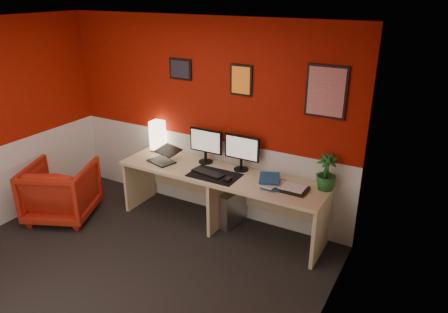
# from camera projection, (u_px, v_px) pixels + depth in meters

# --- Properties ---
(ground) EXTENTS (4.00, 3.50, 0.01)m
(ground) POSITION_uv_depth(u_px,v_px,m) (117.00, 278.00, 4.34)
(ground) COLOR black
(ground) RESTS_ON ground
(ceiling) EXTENTS (4.00, 3.50, 0.01)m
(ceiling) POSITION_uv_depth(u_px,v_px,m) (87.00, 27.00, 3.39)
(ceiling) COLOR white
(ceiling) RESTS_ON ground
(wall_back) EXTENTS (4.00, 0.01, 2.50)m
(wall_back) POSITION_uv_depth(u_px,v_px,m) (204.00, 119.00, 5.28)
(wall_back) COLOR #9B1607
(wall_back) RESTS_ON ground
(wall_right) EXTENTS (0.01, 3.50, 2.50)m
(wall_right) POSITION_uv_depth(u_px,v_px,m) (313.00, 223.00, 2.97)
(wall_right) COLOR #9B1607
(wall_right) RESTS_ON ground
(wainscot_back) EXTENTS (4.00, 0.01, 1.00)m
(wainscot_back) POSITION_uv_depth(u_px,v_px,m) (204.00, 173.00, 5.56)
(wainscot_back) COLOR silver
(wainscot_back) RESTS_ON ground
(wainscot_right) EXTENTS (0.01, 3.50, 1.00)m
(wainscot_right) POSITION_uv_depth(u_px,v_px,m) (305.00, 306.00, 3.25)
(wainscot_right) COLOR silver
(wainscot_right) RESTS_ON ground
(desk) EXTENTS (2.60, 0.65, 0.73)m
(desk) POSITION_uv_depth(u_px,v_px,m) (220.00, 200.00, 5.14)
(desk) COLOR #D3B787
(desk) RESTS_ON ground
(shoji_lamp) EXTENTS (0.16, 0.16, 0.40)m
(shoji_lamp) POSITION_uv_depth(u_px,v_px,m) (158.00, 137.00, 5.61)
(shoji_lamp) COLOR #FFE5B2
(shoji_lamp) RESTS_ON desk
(laptop) EXTENTS (0.38, 0.31, 0.22)m
(laptop) POSITION_uv_depth(u_px,v_px,m) (161.00, 154.00, 5.28)
(laptop) COLOR black
(laptop) RESTS_ON desk
(monitor_left) EXTENTS (0.45, 0.06, 0.58)m
(monitor_left) POSITION_uv_depth(u_px,v_px,m) (205.00, 141.00, 5.20)
(monitor_left) COLOR black
(monitor_left) RESTS_ON desk
(monitor_right) EXTENTS (0.45, 0.06, 0.58)m
(monitor_right) POSITION_uv_depth(u_px,v_px,m) (242.00, 148.00, 4.98)
(monitor_right) COLOR black
(monitor_right) RESTS_ON desk
(desk_mat) EXTENTS (0.60, 0.38, 0.01)m
(desk_mat) POSITION_uv_depth(u_px,v_px,m) (214.00, 175.00, 4.95)
(desk_mat) COLOR black
(desk_mat) RESTS_ON desk
(keyboard) EXTENTS (0.44, 0.20, 0.02)m
(keyboard) POSITION_uv_depth(u_px,v_px,m) (208.00, 173.00, 4.98)
(keyboard) COLOR black
(keyboard) RESTS_ON desk_mat
(mouse) EXTENTS (0.06, 0.10, 0.03)m
(mouse) POSITION_uv_depth(u_px,v_px,m) (228.00, 180.00, 4.79)
(mouse) COLOR black
(mouse) RESTS_ON desk_mat
(book_bottom) EXTENTS (0.26, 0.32, 0.03)m
(book_bottom) POSITION_uv_depth(u_px,v_px,m) (264.00, 183.00, 4.72)
(book_bottom) COLOR navy
(book_bottom) RESTS_ON desk
(book_middle) EXTENTS (0.26, 0.31, 0.02)m
(book_middle) POSITION_uv_depth(u_px,v_px,m) (264.00, 181.00, 4.72)
(book_middle) COLOR silver
(book_middle) RESTS_ON book_bottom
(book_top) EXTENTS (0.32, 0.37, 0.03)m
(book_top) POSITION_uv_depth(u_px,v_px,m) (259.00, 178.00, 4.73)
(book_top) COLOR navy
(book_top) RESTS_ON book_middle
(zen_tray) EXTENTS (0.35, 0.25, 0.03)m
(zen_tray) POSITION_uv_depth(u_px,v_px,m) (291.00, 189.00, 4.59)
(zen_tray) COLOR black
(zen_tray) RESTS_ON desk
(potted_plant) EXTENTS (0.25, 0.25, 0.40)m
(potted_plant) POSITION_uv_depth(u_px,v_px,m) (326.00, 172.00, 4.54)
(potted_plant) COLOR #19591E
(potted_plant) RESTS_ON desk
(pc_tower) EXTENTS (0.26, 0.47, 0.45)m
(pc_tower) POSITION_uv_depth(u_px,v_px,m) (231.00, 207.00, 5.27)
(pc_tower) COLOR #99999E
(pc_tower) RESTS_ON ground
(armchair) EXTENTS (1.04, 1.06, 0.73)m
(armchair) POSITION_uv_depth(u_px,v_px,m) (61.00, 191.00, 5.37)
(armchair) COLOR #A62716
(armchair) RESTS_ON ground
(art_left) EXTENTS (0.32, 0.02, 0.26)m
(art_left) POSITION_uv_depth(u_px,v_px,m) (181.00, 69.00, 5.18)
(art_left) COLOR black
(art_left) RESTS_ON wall_back
(art_center) EXTENTS (0.28, 0.02, 0.36)m
(art_center) POSITION_uv_depth(u_px,v_px,m) (241.00, 80.00, 4.82)
(art_center) COLOR orange
(art_center) RESTS_ON wall_back
(art_right) EXTENTS (0.44, 0.02, 0.56)m
(art_right) POSITION_uv_depth(u_px,v_px,m) (326.00, 92.00, 4.38)
(art_right) COLOR red
(art_right) RESTS_ON wall_back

